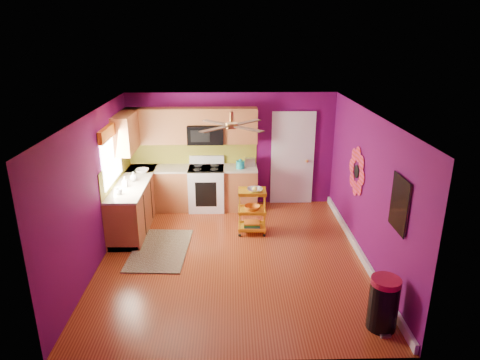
{
  "coord_description": "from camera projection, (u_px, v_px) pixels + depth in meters",
  "views": [
    {
      "loc": [
        -0.02,
        -6.6,
        3.73
      ],
      "look_at": [
        0.14,
        0.4,
        1.28
      ],
      "focal_mm": 32.0,
      "sensor_mm": 36.0,
      "label": 1
    }
  ],
  "objects": [
    {
      "name": "counter_cup",
      "position": [
        119.0,
        192.0,
        7.69
      ],
      "size": [
        0.13,
        0.13,
        0.1
      ],
      "primitive_type": "imported",
      "color": "white",
      "rests_on": "lower_cabinets"
    },
    {
      "name": "soap_bottle_a",
      "position": [
        125.0,
        182.0,
        8.05
      ],
      "size": [
        0.09,
        0.09,
        0.2
      ],
      "primitive_type": "imported",
      "color": "#EA3F72",
      "rests_on": "lower_cabinets"
    },
    {
      "name": "electric_range",
      "position": [
        207.0,
        188.0,
        9.34
      ],
      "size": [
        0.76,
        0.66,
        1.13
      ],
      "color": "white",
      "rests_on": "ground"
    },
    {
      "name": "right_wall_art",
      "position": [
        374.0,
        184.0,
        6.72
      ],
      "size": [
        0.04,
        2.74,
        1.04
      ],
      "color": "black",
      "rests_on": "ground"
    },
    {
      "name": "shag_rug",
      "position": [
        160.0,
        250.0,
        7.67
      ],
      "size": [
        1.06,
        1.64,
        0.02
      ],
      "primitive_type": "cube",
      "rotation": [
        0.0,
        0.0,
        -0.05
      ],
      "color": "black",
      "rests_on": "ground"
    },
    {
      "name": "rolling_cart",
      "position": [
        252.0,
        209.0,
        8.18
      ],
      "size": [
        0.54,
        0.4,
        0.96
      ],
      "color": "yellow",
      "rests_on": "ground"
    },
    {
      "name": "counter_dish",
      "position": [
        142.0,
        171.0,
        8.89
      ],
      "size": [
        0.28,
        0.28,
        0.07
      ],
      "primitive_type": "imported",
      "color": "white",
      "rests_on": "lower_cabinets"
    },
    {
      "name": "lower_cabinets",
      "position": [
        168.0,
        196.0,
        9.01
      ],
      "size": [
        2.81,
        2.31,
        0.94
      ],
      "color": "brown",
      "rests_on": "ground"
    },
    {
      "name": "ground",
      "position": [
        233.0,
        256.0,
        7.47
      ],
      "size": [
        5.0,
        5.0,
        0.0
      ],
      "primitive_type": "plane",
      "color": "maroon",
      "rests_on": "ground"
    },
    {
      "name": "left_window",
      "position": [
        111.0,
        146.0,
        7.83
      ],
      "size": [
        0.08,
        1.35,
        1.08
      ],
      "color": "white",
      "rests_on": "ground"
    },
    {
      "name": "panel_door",
      "position": [
        292.0,
        159.0,
        9.48
      ],
      "size": [
        0.95,
        0.11,
        2.15
      ],
      "color": "white",
      "rests_on": "ground"
    },
    {
      "name": "ceiling_fan",
      "position": [
        232.0,
        125.0,
        6.9
      ],
      "size": [
        1.01,
        1.01,
        0.26
      ],
      "color": "#BF8C3F",
      "rests_on": "ground"
    },
    {
      "name": "toaster",
      "position": [
        250.0,
        162.0,
        9.28
      ],
      "size": [
        0.22,
        0.15,
        0.18
      ],
      "primitive_type": "cube",
      "color": "beige",
      "rests_on": "lower_cabinets"
    },
    {
      "name": "soap_bottle_b",
      "position": [
        133.0,
        176.0,
        8.36
      ],
      "size": [
        0.14,
        0.14,
        0.19
      ],
      "primitive_type": "imported",
      "color": "white",
      "rests_on": "lower_cabinets"
    },
    {
      "name": "teal_kettle",
      "position": [
        240.0,
        164.0,
        9.13
      ],
      "size": [
        0.18,
        0.18,
        0.21
      ],
      "color": "teal",
      "rests_on": "lower_cabinets"
    },
    {
      "name": "room_envelope",
      "position": [
        234.0,
        167.0,
        6.93
      ],
      "size": [
        4.54,
        5.04,
        2.52
      ],
      "color": "#5C0A51",
      "rests_on": "ground"
    },
    {
      "name": "upper_cabinetry",
      "position": [
        172.0,
        129.0,
        8.89
      ],
      "size": [
        2.8,
        2.3,
        1.26
      ],
      "color": "brown",
      "rests_on": "ground"
    },
    {
      "name": "trash_can",
      "position": [
        383.0,
        304.0,
        5.57
      ],
      "size": [
        0.42,
        0.44,
        0.74
      ],
      "color": "black",
      "rests_on": "ground"
    }
  ]
}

